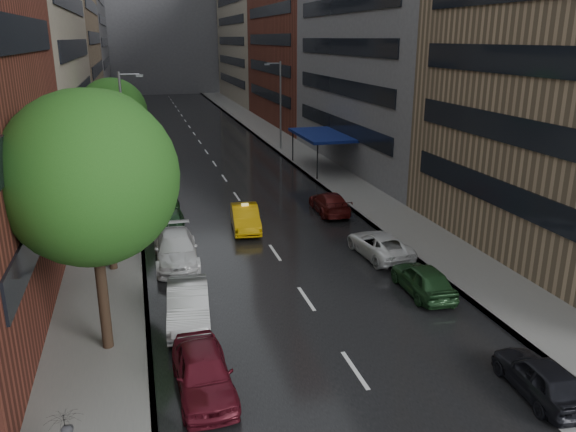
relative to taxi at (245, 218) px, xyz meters
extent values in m
cube|color=black|center=(0.82, 29.64, -0.76)|extent=(14.00, 140.00, 0.01)
cube|color=gray|center=(-8.18, 29.64, -0.69)|extent=(4.00, 140.00, 0.15)
cube|color=gray|center=(9.82, 29.64, -0.69)|extent=(4.00, 140.00, 0.15)
cube|color=#937A5B|center=(-14.18, 43.64, 10.24)|extent=(8.00, 28.00, 22.00)
cube|color=slate|center=(15.82, 15.64, 11.24)|extent=(8.00, 28.00, 24.00)
cube|color=gray|center=(15.82, 73.64, 13.24)|extent=(8.00, 32.00, 28.00)
cube|color=slate|center=(0.82, 97.64, 15.24)|extent=(40.00, 14.00, 32.00)
cylinder|color=#382619|center=(-7.78, -12.59, 1.94)|extent=(0.40, 0.40, 5.41)
sphere|color=#1E5116|center=(-7.78, -12.59, 6.00)|extent=(6.18, 6.18, 6.18)
cylinder|color=#382619|center=(-7.78, -4.69, 1.76)|extent=(0.40, 0.40, 5.04)
sphere|color=#1E5116|center=(-7.78, -4.69, 5.54)|extent=(5.76, 5.76, 5.76)
cylinder|color=#382619|center=(-7.78, 13.46, 1.58)|extent=(0.40, 0.40, 4.68)
sphere|color=#1E5116|center=(-7.78, 13.46, 5.09)|extent=(5.35, 5.35, 5.35)
imported|color=#E8A90C|center=(0.00, 0.00, 0.00)|extent=(2.06, 4.75, 1.52)
imported|color=#57111D|center=(-4.58, -16.25, 0.02)|extent=(1.97, 4.62, 1.56)
imported|color=#BBBBBB|center=(-4.58, -11.13, 0.03)|extent=(2.09, 4.94, 1.59)
imported|color=silver|center=(-4.58, -4.45, 0.03)|extent=(2.31, 5.49, 1.58)
imported|color=#1C3D21|center=(-4.58, 0.14, 0.00)|extent=(2.02, 4.53, 1.51)
imported|color=#1A3A1A|center=(-4.58, 6.55, -0.01)|extent=(2.00, 4.47, 1.49)
imported|color=black|center=(6.22, -19.34, -0.08)|extent=(1.92, 4.11, 1.36)
imported|color=#1C3F1F|center=(6.22, -11.24, -0.03)|extent=(1.87, 4.33, 1.45)
imported|color=silver|center=(6.22, -6.29, -0.10)|extent=(2.50, 4.89, 1.32)
imported|color=#551211|center=(6.22, 1.95, -0.06)|extent=(2.23, 4.95, 1.41)
imported|color=black|center=(-8.49, -19.47, 1.04)|extent=(0.96, 0.98, 0.88)
cylinder|color=gray|center=(-6.98, 9.64, 3.89)|extent=(0.18, 0.18, 9.00)
cube|color=gray|center=(-5.58, 9.64, 8.09)|extent=(0.50, 0.22, 0.16)
cylinder|color=gray|center=(8.62, 24.64, 3.89)|extent=(0.18, 0.18, 9.00)
cube|color=gray|center=(7.22, 24.64, 8.09)|extent=(0.50, 0.22, 0.16)
cube|color=navy|center=(9.82, 14.64, 2.39)|extent=(4.00, 8.00, 0.25)
cylinder|color=black|center=(8.22, 10.84, 0.89)|extent=(0.12, 0.12, 3.00)
cylinder|color=black|center=(8.22, 18.44, 0.89)|extent=(0.12, 0.12, 3.00)
camera|label=1|loc=(-6.09, -32.67, 10.65)|focal=35.00mm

